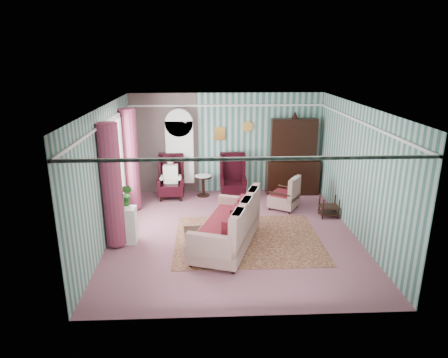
{
  "coord_description": "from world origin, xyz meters",
  "views": [
    {
      "loc": [
        -0.59,
        -8.32,
        3.95
      ],
      "look_at": [
        -0.19,
        0.6,
        1.13
      ],
      "focal_mm": 32.0,
      "sensor_mm": 36.0,
      "label": 1
    }
  ],
  "objects_px": {
    "plant_stand": "(124,225)",
    "sofa": "(226,223)",
    "bookcase": "(180,157)",
    "wingback_right": "(233,176)",
    "wingback_left": "(171,177)",
    "round_side_table": "(203,186)",
    "nest_table": "(329,207)",
    "seated_woman": "(171,178)",
    "dresser_hutch": "(293,154)",
    "floral_armchair": "(284,189)",
    "coffee_table": "(206,240)"
  },
  "relations": [
    {
      "from": "coffee_table",
      "to": "dresser_hutch",
      "type": "bearing_deg",
      "value": 53.83
    },
    {
      "from": "dresser_hutch",
      "to": "wingback_left",
      "type": "relative_size",
      "value": 1.89
    },
    {
      "from": "wingback_left",
      "to": "sofa",
      "type": "relative_size",
      "value": 0.55
    },
    {
      "from": "bookcase",
      "to": "dresser_hutch",
      "type": "relative_size",
      "value": 0.95
    },
    {
      "from": "floral_armchair",
      "to": "wingback_left",
      "type": "bearing_deg",
      "value": 105.12
    },
    {
      "from": "plant_stand",
      "to": "wingback_left",
      "type": "bearing_deg",
      "value": 73.78
    },
    {
      "from": "dresser_hutch",
      "to": "nest_table",
      "type": "relative_size",
      "value": 4.37
    },
    {
      "from": "nest_table",
      "to": "sofa",
      "type": "height_order",
      "value": "sofa"
    },
    {
      "from": "wingback_left",
      "to": "round_side_table",
      "type": "bearing_deg",
      "value": 9.46
    },
    {
      "from": "bookcase",
      "to": "round_side_table",
      "type": "bearing_deg",
      "value": -20.27
    },
    {
      "from": "bookcase",
      "to": "wingback_left",
      "type": "bearing_deg",
      "value": -122.66
    },
    {
      "from": "plant_stand",
      "to": "floral_armchair",
      "type": "distance_m",
      "value": 4.24
    },
    {
      "from": "plant_stand",
      "to": "sofa",
      "type": "relative_size",
      "value": 0.35
    },
    {
      "from": "dresser_hutch",
      "to": "round_side_table",
      "type": "bearing_deg",
      "value": -177.36
    },
    {
      "from": "dresser_hutch",
      "to": "wingback_right",
      "type": "height_order",
      "value": "dresser_hutch"
    },
    {
      "from": "nest_table",
      "to": "dresser_hutch",
      "type": "bearing_deg",
      "value": 107.39
    },
    {
      "from": "wingback_right",
      "to": "sofa",
      "type": "bearing_deg",
      "value": -96.51
    },
    {
      "from": "round_side_table",
      "to": "dresser_hutch",
      "type": "bearing_deg",
      "value": 2.64
    },
    {
      "from": "nest_table",
      "to": "bookcase",
      "type": "bearing_deg",
      "value": 153.08
    },
    {
      "from": "bookcase",
      "to": "coffee_table",
      "type": "bearing_deg",
      "value": -78.49
    },
    {
      "from": "bookcase",
      "to": "round_side_table",
      "type": "xyz_separation_m",
      "value": [
        0.65,
        -0.24,
        -0.82
      ]
    },
    {
      "from": "wingback_right",
      "to": "plant_stand",
      "type": "relative_size",
      "value": 1.56
    },
    {
      "from": "bookcase",
      "to": "wingback_left",
      "type": "height_order",
      "value": "bookcase"
    },
    {
      "from": "dresser_hutch",
      "to": "sofa",
      "type": "distance_m",
      "value": 4.0
    },
    {
      "from": "wingback_left",
      "to": "seated_woman",
      "type": "relative_size",
      "value": 1.06
    },
    {
      "from": "wingback_right",
      "to": "nest_table",
      "type": "height_order",
      "value": "wingback_right"
    },
    {
      "from": "sofa",
      "to": "floral_armchair",
      "type": "distance_m",
      "value": 2.69
    },
    {
      "from": "nest_table",
      "to": "coffee_table",
      "type": "xyz_separation_m",
      "value": [
        -3.09,
        -1.63,
        -0.05
      ]
    },
    {
      "from": "dresser_hutch",
      "to": "sofa",
      "type": "relative_size",
      "value": 1.04
    },
    {
      "from": "bookcase",
      "to": "nest_table",
      "type": "distance_m",
      "value": 4.37
    },
    {
      "from": "bookcase",
      "to": "coffee_table",
      "type": "relative_size",
      "value": 2.48
    },
    {
      "from": "bookcase",
      "to": "sofa",
      "type": "bearing_deg",
      "value": -71.71
    },
    {
      "from": "bookcase",
      "to": "plant_stand",
      "type": "distance_m",
      "value": 3.39
    },
    {
      "from": "wingback_right",
      "to": "sofa",
      "type": "xyz_separation_m",
      "value": [
        -0.35,
        -3.08,
        -0.06
      ]
    },
    {
      "from": "nest_table",
      "to": "coffee_table",
      "type": "relative_size",
      "value": 0.6
    },
    {
      "from": "floral_armchair",
      "to": "coffee_table",
      "type": "relative_size",
      "value": 1.21
    },
    {
      "from": "nest_table",
      "to": "floral_armchair",
      "type": "bearing_deg",
      "value": 149.9
    },
    {
      "from": "seated_woman",
      "to": "floral_armchair",
      "type": "bearing_deg",
      "value": -17.38
    },
    {
      "from": "coffee_table",
      "to": "plant_stand",
      "type": "bearing_deg",
      "value": 166.39
    },
    {
      "from": "wingback_right",
      "to": "seated_woman",
      "type": "bearing_deg",
      "value": 180.0
    },
    {
      "from": "plant_stand",
      "to": "round_side_table",
      "type": "bearing_deg",
      "value": 59.62
    },
    {
      "from": "seated_woman",
      "to": "coffee_table",
      "type": "xyz_separation_m",
      "value": [
        0.98,
        -3.18,
        -0.37
      ]
    },
    {
      "from": "plant_stand",
      "to": "sofa",
      "type": "bearing_deg",
      "value": -8.61
    },
    {
      "from": "bookcase",
      "to": "nest_table",
      "type": "bearing_deg",
      "value": -26.92
    },
    {
      "from": "wingback_left",
      "to": "nest_table",
      "type": "height_order",
      "value": "wingback_left"
    },
    {
      "from": "seated_woman",
      "to": "round_side_table",
      "type": "distance_m",
      "value": 0.96
    },
    {
      "from": "dresser_hutch",
      "to": "floral_armchair",
      "type": "distance_m",
      "value": 1.45
    },
    {
      "from": "wingback_left",
      "to": "round_side_table",
      "type": "xyz_separation_m",
      "value": [
        0.9,
        0.15,
        -0.33
      ]
    },
    {
      "from": "wingback_right",
      "to": "sofa",
      "type": "height_order",
      "value": "wingback_right"
    },
    {
      "from": "bookcase",
      "to": "dresser_hutch",
      "type": "xyz_separation_m",
      "value": [
        3.25,
        -0.12,
        0.06
      ]
    }
  ]
}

